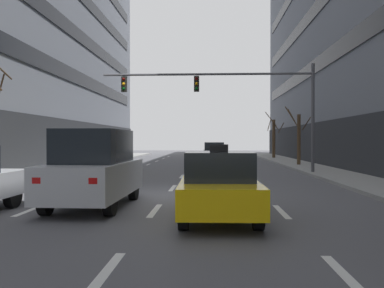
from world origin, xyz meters
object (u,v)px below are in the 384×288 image
at_px(street_tree_2, 299,137).
at_px(traffic_signal_0, 234,93).
at_px(car_driving_1, 214,152).
at_px(taxi_driving_4, 219,186).
at_px(car_driving_0, 95,168).
at_px(taxi_driving_2, 91,155).
at_px(street_tree_0, 274,137).

bearing_deg(street_tree_2, traffic_signal_0, -126.55).
distance_m(car_driving_1, taxi_driving_4, 25.22).
xyz_separation_m(car_driving_0, taxi_driving_4, (3.40, -1.53, -0.28)).
bearing_deg(taxi_driving_2, taxi_driving_4, -61.38).
height_order(taxi_driving_2, traffic_signal_0, traffic_signal_0).
bearing_deg(car_driving_1, street_tree_0, 41.66).
xyz_separation_m(taxi_driving_4, street_tree_0, (6.01, 30.48, 1.36)).
bearing_deg(taxi_driving_2, car_driving_0, -72.90).
xyz_separation_m(taxi_driving_2, traffic_signal_0, (7.76, 0.25, 3.35)).
xyz_separation_m(street_tree_0, street_tree_2, (-0.02, -11.29, -0.09)).
relative_size(car_driving_0, street_tree_2, 1.08).
bearing_deg(street_tree_2, car_driving_0, -117.98).
bearing_deg(car_driving_0, car_driving_1, 81.62).
bearing_deg(street_tree_2, taxi_driving_4, -107.32).
relative_size(car_driving_1, traffic_signal_0, 0.39).
distance_m(traffic_signal_0, street_tree_2, 8.60).
xyz_separation_m(taxi_driving_4, traffic_signal_0, (1.06, 12.54, 3.61)).
relative_size(car_driving_0, car_driving_1, 0.99).
height_order(car_driving_0, car_driving_1, car_driving_0).
height_order(taxi_driving_4, street_tree_2, street_tree_2).
distance_m(traffic_signal_0, street_tree_0, 18.74).
bearing_deg(car_driving_1, taxi_driving_4, -90.21).
relative_size(car_driving_0, traffic_signal_0, 0.39).
xyz_separation_m(traffic_signal_0, street_tree_0, (4.95, 17.94, -2.25)).
bearing_deg(street_tree_0, street_tree_2, -90.12).
relative_size(car_driving_1, street_tree_0, 1.00).
height_order(taxi_driving_4, street_tree_0, street_tree_0).
height_order(traffic_signal_0, street_tree_0, traffic_signal_0).
distance_m(taxi_driving_2, traffic_signal_0, 8.46).
bearing_deg(street_tree_0, traffic_signal_0, -105.44).
xyz_separation_m(car_driving_1, traffic_signal_0, (0.96, -12.68, 3.56)).
xyz_separation_m(car_driving_1, taxi_driving_4, (-0.09, -25.22, -0.04)).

